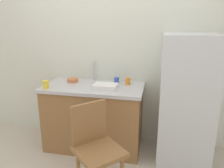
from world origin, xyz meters
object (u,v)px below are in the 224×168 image
object	(u,v)px
cup_yellow	(46,84)
cup_blue	(117,80)
dish_tray	(105,86)
terracotta_bowl	(73,80)
chair	(96,146)
refrigerator	(186,100)
cup_orange	(128,81)

from	to	relation	value
cup_yellow	cup_blue	xyz separation A→B (m)	(0.78, 0.40, -0.01)
dish_tray	terracotta_bowl	size ratio (longest dim) A/B	1.94
terracotta_bowl	cup_yellow	distance (m)	0.40
chair	terracotta_bowl	bearing A→B (deg)	76.79
chair	cup_blue	world-z (taller)	cup_blue
refrigerator	dish_tray	xyz separation A→B (m)	(-0.94, -0.07, 0.12)
chair	cup_orange	distance (m)	1.01
refrigerator	terracotta_bowl	world-z (taller)	refrigerator
chair	dish_tray	bearing A→B (deg)	50.68
refrigerator	cup_orange	xyz separation A→B (m)	(-0.70, 0.14, 0.14)
cup_orange	cup_blue	xyz separation A→B (m)	(-0.15, 0.04, -0.01)
terracotta_bowl	cup_orange	size ratio (longest dim) A/B	1.61
dish_tray	cup_yellow	bearing A→B (deg)	-167.79
dish_tray	cup_blue	distance (m)	0.27
terracotta_bowl	cup_blue	size ratio (longest dim) A/B	1.91
cup_blue	cup_orange	bearing A→B (deg)	-15.18
cup_yellow	dish_tray	bearing A→B (deg)	12.21
terracotta_bowl	cup_yellow	world-z (taller)	cup_yellow
cup_orange	cup_blue	distance (m)	0.16
chair	terracotta_bowl	size ratio (longest dim) A/B	6.15
dish_tray	cup_yellow	world-z (taller)	cup_yellow
refrigerator	cup_orange	bearing A→B (deg)	168.50
cup_orange	cup_blue	world-z (taller)	cup_orange
chair	cup_yellow	size ratio (longest dim) A/B	9.30
cup_yellow	cup_blue	distance (m)	0.88
dish_tray	cup_orange	bearing A→B (deg)	41.11
chair	cup_blue	bearing A→B (deg)	43.78
chair	cup_blue	size ratio (longest dim) A/B	11.77
cup_orange	cup_yellow	size ratio (longest dim) A/B	0.94
chair	terracotta_bowl	world-z (taller)	chair
refrigerator	dish_tray	distance (m)	0.95
cup_yellow	cup_blue	world-z (taller)	cup_yellow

